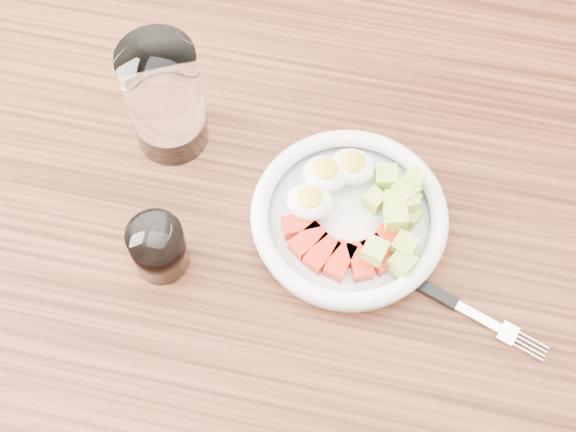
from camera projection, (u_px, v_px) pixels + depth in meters
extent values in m
plane|color=brown|center=(292.00, 390.00, 1.66)|extent=(4.00, 4.00, 0.00)
cube|color=brown|center=(1.00, 96.00, 1.54)|extent=(0.07, 0.07, 0.73)
cube|color=brown|center=(294.00, 242.00, 0.99)|extent=(1.50, 0.90, 0.04)
cylinder|color=white|center=(348.00, 222.00, 0.97)|extent=(0.23, 0.23, 0.01)
torus|color=white|center=(349.00, 215.00, 0.95)|extent=(0.24, 0.24, 0.02)
cube|color=red|center=(300.00, 225.00, 0.95)|extent=(0.05, 0.04, 0.02)
cube|color=red|center=(308.00, 241.00, 0.94)|extent=(0.05, 0.05, 0.02)
cube|color=red|center=(322.00, 254.00, 0.93)|extent=(0.04, 0.05, 0.02)
cube|color=red|center=(340.00, 261.00, 0.93)|extent=(0.03, 0.05, 0.02)
cube|color=red|center=(360.00, 261.00, 0.93)|extent=(0.04, 0.05, 0.02)
cube|color=red|center=(378.00, 255.00, 0.93)|extent=(0.05, 0.05, 0.02)
cube|color=red|center=(391.00, 243.00, 0.94)|extent=(0.05, 0.04, 0.02)
ellipsoid|color=white|center=(326.00, 174.00, 0.96)|extent=(0.06, 0.05, 0.03)
ellipsoid|color=yellow|center=(326.00, 169.00, 0.95)|extent=(0.03, 0.03, 0.01)
ellipsoid|color=white|center=(352.00, 167.00, 0.97)|extent=(0.06, 0.05, 0.03)
ellipsoid|color=yellow|center=(353.00, 162.00, 0.96)|extent=(0.03, 0.03, 0.01)
ellipsoid|color=white|center=(310.00, 202.00, 0.95)|extent=(0.06, 0.05, 0.03)
ellipsoid|color=yellow|center=(310.00, 197.00, 0.94)|extent=(0.03, 0.03, 0.01)
cube|color=#C5D351|center=(392.00, 202.00, 0.95)|extent=(0.02, 0.02, 0.02)
cube|color=#C5D351|center=(375.00, 251.00, 0.91)|extent=(0.03, 0.03, 0.03)
cube|color=#C5D351|center=(404.00, 247.00, 0.92)|extent=(0.03, 0.03, 0.03)
cube|color=#C5D351|center=(399.00, 199.00, 0.96)|extent=(0.04, 0.04, 0.03)
cube|color=#C5D351|center=(374.00, 200.00, 0.96)|extent=(0.03, 0.03, 0.02)
cube|color=#C5D351|center=(406.00, 202.00, 0.94)|extent=(0.03, 0.03, 0.02)
cube|color=#C5D351|center=(402.00, 264.00, 0.92)|extent=(0.03, 0.03, 0.03)
cube|color=#C5D351|center=(414.00, 180.00, 0.95)|extent=(0.03, 0.03, 0.02)
cube|color=#C5D351|center=(386.00, 178.00, 0.97)|extent=(0.03, 0.03, 0.03)
cube|color=#C5D351|center=(411.00, 201.00, 0.94)|extent=(0.02, 0.02, 0.02)
cube|color=#C5D351|center=(414.00, 185.00, 0.96)|extent=(0.02, 0.02, 0.02)
cube|color=#C5D351|center=(405.00, 192.00, 0.94)|extent=(0.03, 0.03, 0.02)
cube|color=#C5D351|center=(410.00, 216.00, 0.95)|extent=(0.03, 0.03, 0.02)
cube|color=#C5D351|center=(396.00, 217.00, 0.93)|extent=(0.03, 0.03, 0.03)
cube|color=black|center=(417.00, 283.00, 0.93)|extent=(0.10, 0.05, 0.01)
cube|color=silver|center=(480.00, 318.00, 0.92)|extent=(0.06, 0.03, 0.00)
cube|color=silver|center=(508.00, 333.00, 0.91)|extent=(0.03, 0.03, 0.00)
cylinder|color=silver|center=(528.00, 352.00, 0.90)|extent=(0.04, 0.01, 0.00)
cylinder|color=silver|center=(530.00, 348.00, 0.90)|extent=(0.04, 0.01, 0.00)
cylinder|color=silver|center=(532.00, 344.00, 0.90)|extent=(0.04, 0.01, 0.00)
cylinder|color=silver|center=(534.00, 340.00, 0.91)|extent=(0.04, 0.01, 0.00)
cylinder|color=white|center=(165.00, 99.00, 0.96)|extent=(0.09, 0.09, 0.16)
cylinder|color=white|center=(158.00, 248.00, 0.92)|extent=(0.06, 0.06, 0.07)
cylinder|color=black|center=(159.00, 248.00, 0.92)|extent=(0.06, 0.06, 0.06)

